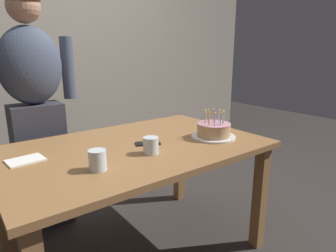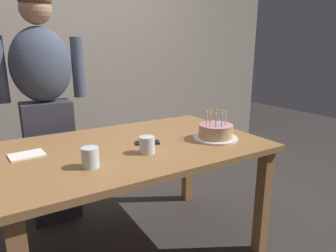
# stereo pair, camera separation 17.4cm
# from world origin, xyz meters

# --- Properties ---
(ground_plane) EXTENTS (10.00, 10.00, 0.00)m
(ground_plane) POSITION_xyz_m (0.00, 0.00, 0.00)
(ground_plane) COLOR #332D2B
(back_wall) EXTENTS (5.20, 0.10, 2.60)m
(back_wall) POSITION_xyz_m (0.00, 1.55, 1.30)
(back_wall) COLOR #9E9384
(back_wall) RESTS_ON ground_plane
(dining_table) EXTENTS (1.50, 0.96, 0.74)m
(dining_table) POSITION_xyz_m (0.00, 0.00, 0.64)
(dining_table) COLOR olive
(dining_table) RESTS_ON ground_plane
(birthday_cake) EXTENTS (0.28, 0.28, 0.18)m
(birthday_cake) POSITION_xyz_m (0.48, -0.17, 0.78)
(birthday_cake) COLOR white
(birthday_cake) RESTS_ON dining_table
(water_glass_near) EXTENTS (0.08, 0.08, 0.10)m
(water_glass_near) POSITION_xyz_m (-0.33, -0.21, 0.79)
(water_glass_near) COLOR silver
(water_glass_near) RESTS_ON dining_table
(water_glass_far) EXTENTS (0.08, 0.08, 0.09)m
(water_glass_far) POSITION_xyz_m (-0.01, -0.18, 0.79)
(water_glass_far) COLOR silver
(water_glass_far) RESTS_ON dining_table
(cell_phone) EXTENTS (0.16, 0.12, 0.01)m
(cell_phone) POSITION_xyz_m (0.07, -0.03, 0.74)
(cell_phone) COLOR black
(cell_phone) RESTS_ON dining_table
(napkin_stack) EXTENTS (0.18, 0.14, 0.01)m
(napkin_stack) POSITION_xyz_m (-0.57, 0.12, 0.74)
(napkin_stack) COLOR white
(napkin_stack) RESTS_ON dining_table
(person_man_bearded) EXTENTS (0.61, 0.27, 1.66)m
(person_man_bearded) POSITION_xyz_m (-0.36, 0.72, 0.87)
(person_man_bearded) COLOR #33333D
(person_man_bearded) RESTS_ON ground_plane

